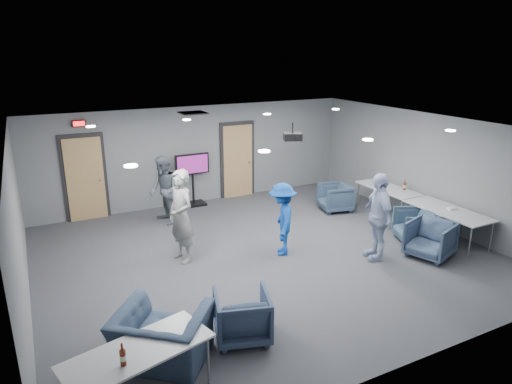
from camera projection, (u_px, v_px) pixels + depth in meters
name	position (u px, v px, depth m)	size (l,w,h in m)	color
floor	(265.00, 255.00, 9.65)	(9.00, 9.00, 0.00)	#36383E
ceiling	(266.00, 128.00, 8.85)	(9.00, 9.00, 0.00)	white
wall_back	(197.00, 155.00, 12.65)	(9.00, 0.02, 2.70)	slate
wall_front	(413.00, 278.00, 5.85)	(9.00, 0.02, 2.70)	slate
wall_left	(18.00, 233.00, 7.30)	(0.02, 8.00, 2.70)	slate
wall_right	(427.00, 169.00, 11.21)	(0.02, 8.00, 2.70)	slate
door_left	(85.00, 179.00, 11.39)	(1.06, 0.17, 2.24)	black
door_right	(238.00, 161.00, 13.22)	(1.06, 0.17, 2.24)	black
exit_sign	(79.00, 123.00, 10.96)	(0.32, 0.08, 0.16)	black
hvac_diffuser	(193.00, 113.00, 11.01)	(0.60, 0.60, 0.03)	black
downlights	(266.00, 128.00, 8.85)	(6.18, 3.78, 0.02)	white
person_a	(181.00, 216.00, 9.13)	(0.70, 0.46, 1.92)	gray
person_b	(164.00, 190.00, 11.17)	(0.83, 0.64, 1.70)	slate
person_c	(378.00, 216.00, 9.25)	(1.07, 0.45, 1.83)	#AABADB
person_d	(282.00, 219.00, 9.49)	(1.00, 0.57, 1.55)	#1948A3
chair_right_a	(335.00, 198.00, 12.20)	(0.77, 0.80, 0.73)	#34455A
chair_right_b	(415.00, 226.00, 10.25)	(0.78, 0.80, 0.73)	#364B5E
chair_right_c	(430.00, 239.00, 9.45)	(0.83, 0.85, 0.78)	#3A4B65
chair_front_a	(242.00, 316.00, 6.77)	(0.80, 0.82, 0.75)	#36435D
chair_front_b	(162.00, 337.00, 6.24)	(1.21, 1.05, 0.78)	#35445C
table_right_a	(388.00, 189.00, 11.80)	(0.74, 1.77, 0.73)	silver
table_right_b	(448.00, 211.00, 10.19)	(0.82, 1.96, 0.73)	silver
table_front_left	(138.00, 353.00, 5.45)	(1.90, 1.16, 0.73)	silver
bottle_front	(123.00, 357.00, 5.15)	(0.07, 0.07, 0.28)	#5C220F
bottle_right	(405.00, 186.00, 11.57)	(0.07, 0.07, 0.28)	#5C220F
snack_box	(382.00, 186.00, 11.86)	(0.19, 0.13, 0.04)	#C35830
wrapper	(452.00, 208.00, 10.19)	(0.21, 0.14, 0.05)	silver
tv_stand	(193.00, 177.00, 12.48)	(0.95, 0.45, 1.46)	black
projector	(293.00, 136.00, 9.60)	(0.48, 0.45, 0.37)	black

